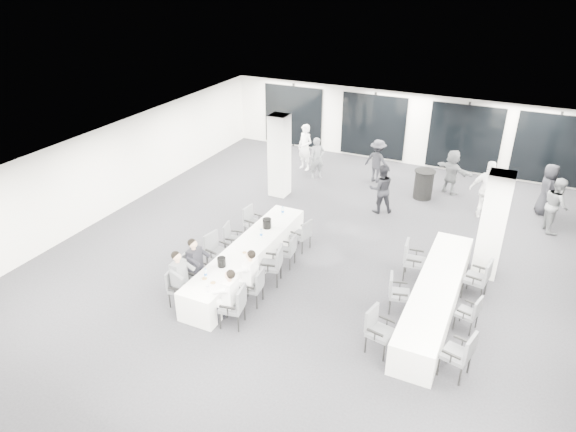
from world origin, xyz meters
name	(u,v)px	position (x,y,z in m)	size (l,w,h in m)	color
room	(366,200)	(0.89, 1.11, 1.39)	(14.04, 16.04, 2.84)	black
column_left	(279,156)	(-2.80, 3.20, 1.40)	(0.60, 0.60, 2.80)	silver
column_right	(493,225)	(4.20, 1.00, 1.40)	(0.60, 0.60, 2.80)	silver
banquet_table_main	(248,259)	(-1.36, -1.55, 0.38)	(0.90, 5.00, 0.75)	white
banquet_table_side	(435,297)	(3.35, -1.16, 0.38)	(0.90, 5.00, 0.75)	white
cocktail_table	(424,184)	(1.74, 4.99, 0.50)	(0.71, 0.71, 0.99)	black
chair_main_left_near	(176,285)	(-2.18, -3.49, 0.52)	(0.53, 0.57, 0.91)	#4A4C51
chair_main_left_second	(192,269)	(-2.19, -2.84, 0.57)	(0.53, 0.59, 1.00)	#4A4C51
chair_main_left_mid	(216,249)	(-2.19, -1.78, 0.58)	(0.59, 0.63, 1.01)	#4A4C51
chair_main_left_fourth	(232,238)	(-2.19, -1.00, 0.53)	(0.55, 0.58, 0.93)	#4A4C51
chair_main_left_far	(252,220)	(-2.19, 0.14, 0.53)	(0.52, 0.56, 0.93)	#4A4C51
chair_main_right_near	(236,304)	(-0.52, -3.59, 0.57)	(0.59, 0.63, 1.01)	#4A4C51
chair_main_right_second	(255,285)	(-0.53, -2.70, 0.52)	(0.51, 0.55, 0.92)	#4A4C51
chair_main_right_mid	(274,263)	(-0.52, -1.73, 0.58)	(0.62, 0.65, 1.02)	#4A4C51
chair_main_right_fourth	(288,249)	(-0.53, -0.87, 0.51)	(0.48, 0.53, 0.89)	#4A4C51
chair_main_right_far	(303,233)	(-0.53, 0.06, 0.53)	(0.54, 0.58, 0.92)	#4A4C51
chair_side_left_near	(377,327)	(2.51, -3.03, 0.57)	(0.60, 0.63, 1.01)	#4A4C51
chair_side_left_mid	(396,291)	(2.52, -1.53, 0.53)	(0.57, 0.60, 0.94)	#4A4C51
chair_side_left_far	(411,258)	(2.51, -0.03, 0.59)	(0.57, 0.62, 1.03)	#4A4C51
chair_side_right_near	(461,353)	(4.18, -3.08, 0.59)	(0.63, 0.66, 1.04)	#4A4C51
chair_side_right_mid	(471,312)	(4.17, -1.54, 0.49)	(0.52, 0.55, 0.86)	#4A4C51
chair_side_right_far	(480,277)	(4.19, -0.19, 0.59)	(0.59, 0.64, 1.04)	#4A4C51
seated_guest_a	(181,276)	(-2.02, -3.48, 0.81)	(0.50, 0.38, 1.44)	#5A5E62
seated_guest_b	(197,262)	(-2.02, -2.84, 0.81)	(0.50, 0.38, 1.44)	black
seated_guest_c	(228,293)	(-0.69, -3.61, 0.81)	(0.50, 0.38, 1.44)	white
seated_guest_d	(248,273)	(-0.69, -2.71, 0.81)	(0.50, 0.38, 1.44)	white
standing_guest_a	(317,155)	(-2.21, 5.12, 0.86)	(0.63, 0.51, 1.73)	#5A5E62
standing_guest_b	(381,186)	(0.72, 3.34, 0.91)	(0.88, 0.54, 1.83)	black
standing_guest_c	(378,158)	(-0.11, 5.72, 0.89)	(1.15, 0.59, 1.78)	black
standing_guest_d	(489,186)	(3.80, 4.39, 1.05)	(1.24, 0.69, 2.11)	white
standing_guest_e	(548,186)	(5.48, 5.49, 0.94)	(0.91, 0.55, 1.88)	black
standing_guest_f	(452,169)	(2.49, 5.82, 0.89)	(1.62, 0.62, 1.77)	#5A5E62
standing_guest_g	(305,144)	(-2.96, 5.71, 1.00)	(0.73, 0.59, 2.00)	white
standing_guest_h	(557,201)	(5.72, 4.33, 0.95)	(0.92, 0.56, 1.90)	#5A5E62
ice_bucket_near	(222,262)	(-1.46, -2.64, 0.87)	(0.21, 0.21, 0.23)	black
ice_bucket_far	(267,223)	(-1.38, -0.45, 0.89)	(0.24, 0.24, 0.27)	black
water_bottle_a	(206,273)	(-1.54, -3.20, 0.86)	(0.07, 0.07, 0.21)	silver
water_bottle_b	(261,233)	(-1.27, -0.99, 0.87)	(0.07, 0.07, 0.24)	silver
water_bottle_c	(283,211)	(-1.35, 0.47, 0.87)	(0.07, 0.07, 0.24)	silver
plate_a	(204,279)	(-1.52, -3.28, 0.76)	(0.21, 0.21, 0.03)	white
plate_b	(213,283)	(-1.25, -3.34, 0.76)	(0.21, 0.21, 0.03)	white
plate_c	(245,253)	(-1.27, -1.87, 0.76)	(0.18, 0.18, 0.03)	white
wine_glass	(207,287)	(-1.17, -3.68, 0.90)	(0.07, 0.07, 0.19)	silver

